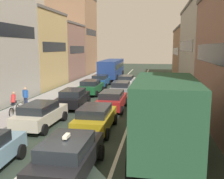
# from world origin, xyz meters

# --- Properties ---
(sidewalk_left) EXTENTS (2.60, 64.00, 0.14)m
(sidewalk_left) POSITION_xyz_m (-6.70, 20.00, 0.07)
(sidewalk_left) COLOR #9D9D9D
(sidewalk_left) RESTS_ON ground
(lane_stripe_left) EXTENTS (0.16, 60.00, 0.01)m
(lane_stripe_left) POSITION_xyz_m (-1.70, 20.00, 0.01)
(lane_stripe_left) COLOR silver
(lane_stripe_left) RESTS_ON ground
(lane_stripe_right) EXTENTS (0.16, 60.00, 0.01)m
(lane_stripe_right) POSITION_xyz_m (1.70, 20.00, 0.01)
(lane_stripe_right) COLOR silver
(lane_stripe_right) RESTS_ON ground
(building_row_left) EXTENTS (7.20, 43.90, 13.93)m
(building_row_left) POSITION_xyz_m (-12.00, 22.22, 5.66)
(building_row_left) COLOR #936B5B
(building_row_left) RESTS_ON ground
(building_row_right) EXTENTS (7.20, 43.90, 9.32)m
(building_row_right) POSITION_xyz_m (9.90, 21.72, 4.30)
(building_row_right) COLOR #9E7556
(building_row_right) RESTS_ON ground
(removalist_box_truck) EXTENTS (2.76, 7.73, 3.58)m
(removalist_box_truck) POSITION_xyz_m (3.70, 3.80, 1.97)
(removalist_box_truck) COLOR #1E5933
(removalist_box_truck) RESTS_ON ground
(taxi_centre_lane_front) EXTENTS (2.06, 4.30, 1.66)m
(taxi_centre_lane_front) POSITION_xyz_m (0.13, 1.44, 0.80)
(taxi_centre_lane_front) COLOR black
(taxi_centre_lane_front) RESTS_ON ground
(sedan_centre_lane_second) EXTENTS (2.07, 4.31, 1.49)m
(sedan_centre_lane_second) POSITION_xyz_m (-0.08, 6.77, 0.80)
(sedan_centre_lane_second) COLOR #B29319
(sedan_centre_lane_second) RESTS_ON ground
(wagon_left_lane_second) EXTENTS (2.17, 4.36, 1.49)m
(wagon_left_lane_second) POSITION_xyz_m (-3.56, 6.96, 0.80)
(wagon_left_lane_second) COLOR beige
(wagon_left_lane_second) RESTS_ON ground
(hatchback_centre_lane_third) EXTENTS (2.07, 4.31, 1.49)m
(hatchback_centre_lane_third) POSITION_xyz_m (0.01, 11.98, 0.80)
(hatchback_centre_lane_third) COLOR #A51E1E
(hatchback_centre_lane_third) RESTS_ON ground
(sedan_left_lane_third) EXTENTS (2.23, 4.38, 1.49)m
(sedan_left_lane_third) POSITION_xyz_m (-3.21, 12.28, 0.80)
(sedan_left_lane_third) COLOR black
(sedan_left_lane_third) RESTS_ON ground
(coupe_centre_lane_fourth) EXTENTS (2.13, 4.33, 1.49)m
(coupe_centre_lane_fourth) POSITION_xyz_m (-0.07, 17.72, 0.80)
(coupe_centre_lane_fourth) COLOR gray
(coupe_centre_lane_fourth) RESTS_ON ground
(sedan_left_lane_fourth) EXTENTS (2.07, 4.31, 1.49)m
(sedan_left_lane_fourth) POSITION_xyz_m (-3.26, 18.21, 0.80)
(sedan_left_lane_fourth) COLOR #19592D
(sedan_left_lane_fourth) RESTS_ON ground
(sedan_centre_lane_fifth) EXTENTS (2.16, 4.35, 1.49)m
(sedan_centre_lane_fifth) POSITION_xyz_m (-0.20, 23.31, 0.80)
(sedan_centre_lane_fifth) COLOR silver
(sedan_centre_lane_fifth) RESTS_ON ground
(sedan_left_lane_fifth) EXTENTS (2.11, 4.32, 1.49)m
(sedan_left_lane_fifth) POSITION_xyz_m (-3.39, 23.47, 0.80)
(sedan_left_lane_fifth) COLOR #194C8C
(sedan_left_lane_fifth) RESTS_ON ground
(sedan_right_lane_behind_truck) EXTENTS (2.07, 4.31, 1.49)m
(sedan_right_lane_behind_truck) POSITION_xyz_m (3.31, 10.82, 0.80)
(sedan_right_lane_behind_truck) COLOR #759EB7
(sedan_right_lane_behind_truck) RESTS_ON ground
(wagon_right_lane_far) EXTENTS (2.24, 4.39, 1.49)m
(wagon_right_lane_far) POSITION_xyz_m (3.59, 16.18, 0.80)
(wagon_right_lane_far) COLOR #B29319
(wagon_right_lane_far) RESTS_ON ground
(bus_mid_queue_primary) EXTENTS (2.92, 10.54, 2.90)m
(bus_mid_queue_primary) POSITION_xyz_m (-3.41, 31.81, 1.76)
(bus_mid_queue_primary) COLOR navy
(bus_mid_queue_primary) RESTS_ON ground
(cyclist_on_sidewalk) EXTENTS (0.50, 1.73, 1.72)m
(cyclist_on_sidewalk) POSITION_xyz_m (-6.59, 9.14, 0.85)
(cyclist_on_sidewalk) COLOR black
(cyclist_on_sidewalk) RESTS_ON ground
(pedestrian_far_sidewalk) EXTENTS (0.53, 0.34, 1.66)m
(pedestrian_far_sidewalk) POSITION_xyz_m (-6.99, 11.57, 0.95)
(pedestrian_far_sidewalk) COLOR #262D47
(pedestrian_far_sidewalk) RESTS_ON ground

